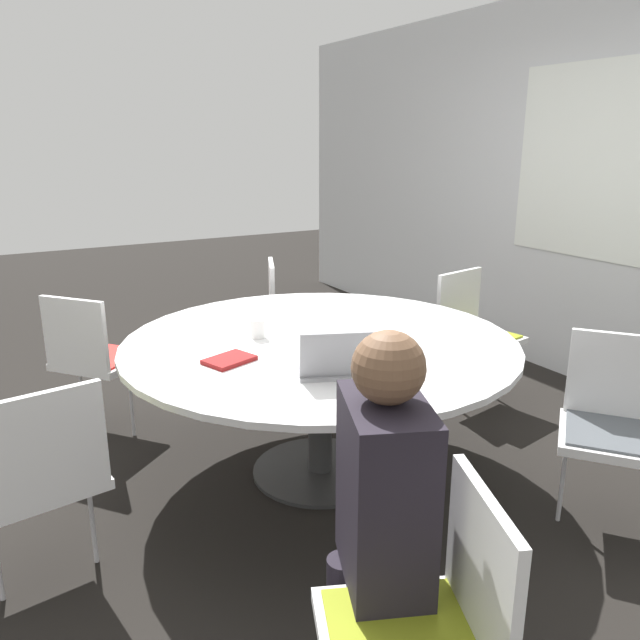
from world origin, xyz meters
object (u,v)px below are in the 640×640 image
chair_1 (614,417)px  laptop (335,364)px  coffee_cup (258,328)px  chair_5 (41,470)px  person_0 (379,503)px  chair_4 (93,352)px  chair_3 (290,310)px  spiral_notebook (229,360)px  handbag (420,359)px  chair_2 (473,326)px  chair_0 (429,619)px

chair_1 → laptop: (-0.57, -1.09, 0.27)m
laptop → coffee_cup: bearing=-61.6°
chair_5 → person_0: size_ratio=0.71×
chair_5 → chair_4: bearing=63.3°
chair_4 → laptop: (1.48, 0.72, 0.27)m
chair_3 → chair_4: 1.43m
chair_4 → chair_1: bearing=2.5°
person_0 → spiral_notebook: person_0 is taller
handbag → laptop: bearing=-49.7°
person_0 → handbag: 2.91m
spiral_notebook → chair_2: bearing=102.1°
chair_1 → chair_2: same height
chair_1 → laptop: 1.26m
spiral_notebook → handbag: 2.14m
chair_2 → coffee_cup: size_ratio=9.00×
chair_1 → chair_4: bearing=3.2°
laptop → chair_4: bearing=-41.3°
chair_2 → chair_4: 2.35m
chair_3 → spiral_notebook: 1.71m
laptop → handbag: laptop is taller
chair_4 → laptop: bearing=-13.1°
chair_2 → chair_4: bearing=-27.8°
coffee_cup → handbag: 1.83m
chair_3 → chair_2: bearing=64.9°
handbag → coffee_cup: bearing=-67.7°
person_0 → spiral_notebook: (-1.23, 0.05, 0.03)m
coffee_cup → chair_3: bearing=145.9°
chair_1 → coffee_cup: 1.69m
chair_2 → handbag: size_ratio=2.42×
person_0 → laptop: bearing=-1.0°
chair_1 → handbag: bearing=-51.2°
chair_1 → handbag: (-1.86, 0.42, -0.38)m
chair_4 → laptop: 1.67m
chair_1 → laptop: laptop is taller
chair_1 → spiral_notebook: chair_1 is taller
chair_2 → chair_4: same height
coffee_cup → laptop: bearing=5.7°
chair_5 → chair_0: bearing=-67.8°
chair_3 → spiral_notebook: bearing=-12.7°
chair_0 → coffee_cup: bearing=12.1°
chair_2 → chair_5: bearing=1.8°
chair_4 → chair_5: size_ratio=1.00×
chair_3 → handbag: 1.03m
chair_2 → chair_0: bearing=34.1°
chair_2 → laptop: (0.77, -1.52, 0.27)m
person_0 → handbag: bearing=-18.8°
chair_2 → coffee_cup: chair_2 is taller
chair_0 → chair_1: bearing=-47.5°
person_0 → handbag: person_0 is taller
handbag → chair_5: bearing=-67.8°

